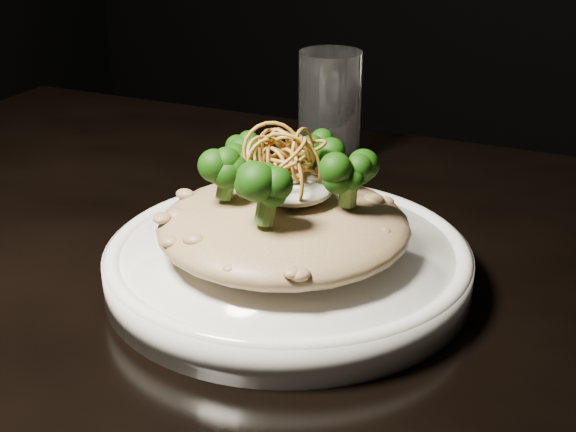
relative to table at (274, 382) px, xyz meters
The scene contains 7 objects.
table is the anchor object (origin of this frame).
plate 0.10m from the table, 73.61° to the left, with size 0.27×0.27×0.03m, color white.
risotto 0.13m from the table, 72.65° to the left, with size 0.19×0.19×0.04m, color brown.
broccoli 0.17m from the table, 92.68° to the left, with size 0.12×0.12×0.04m, color black, non-canonical shape.
cheese 0.16m from the table, 60.72° to the left, with size 0.06×0.06×0.02m, color silver.
shallots 0.19m from the table, 81.16° to the left, with size 0.05×0.05×0.03m, color brown, non-canonical shape.
drinking_glass 0.32m from the table, 103.43° to the left, with size 0.07×0.07×0.12m, color white.
Camera 1 is at (0.22, -0.47, 1.04)m, focal length 50.00 mm.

